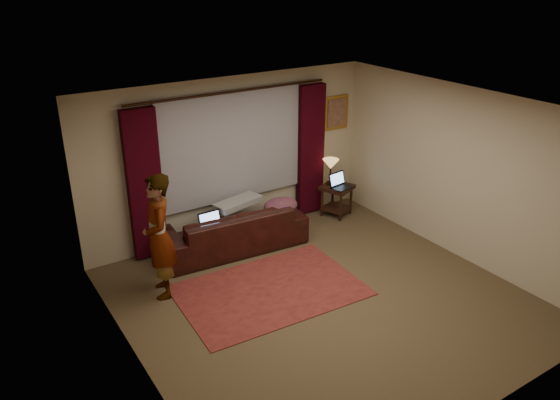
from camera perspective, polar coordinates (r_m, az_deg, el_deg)
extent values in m
cube|color=brown|center=(7.52, 4.40, -10.30)|extent=(5.00, 5.00, 0.01)
cube|color=silver|center=(6.45, 5.12, 9.31)|extent=(5.00, 5.00, 0.02)
cube|color=#C3B696|center=(8.84, -5.14, 4.47)|extent=(5.00, 0.02, 2.60)
cube|color=#C3B696|center=(5.38, 21.33, -10.55)|extent=(5.00, 0.02, 2.60)
cube|color=#C3B696|center=(5.86, -15.26, -6.77)|extent=(0.02, 5.00, 2.60)
cube|color=#C3B696|center=(8.54, 18.22, 2.64)|extent=(0.02, 5.00, 2.60)
cube|color=#96969E|center=(8.73, -5.00, 5.60)|extent=(2.50, 0.05, 1.80)
cube|color=black|center=(8.24, -13.97, 1.51)|extent=(0.50, 0.14, 2.30)
cube|color=black|center=(9.55, 3.19, 5.21)|extent=(0.50, 0.14, 2.30)
cylinder|color=black|center=(8.46, -5.05, 11.20)|extent=(0.04, 0.04, 3.40)
cube|color=#B17F2D|center=(9.80, 5.87, 9.08)|extent=(0.50, 0.04, 0.60)
imported|color=black|center=(8.56, -5.00, -2.27)|extent=(2.35, 1.16, 0.92)
cube|color=gray|center=(8.60, -4.47, 1.25)|extent=(0.85, 0.50, 0.09)
ellipsoid|color=brown|center=(8.77, 0.07, -0.65)|extent=(0.63, 0.52, 0.24)
cube|color=maroon|center=(7.67, -1.05, -9.40)|extent=(2.57, 1.78, 0.01)
cube|color=black|center=(9.79, 5.93, -0.03)|extent=(0.64, 0.64, 0.56)
imported|color=gray|center=(7.37, -12.51, -3.76)|extent=(0.62, 0.62, 1.73)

